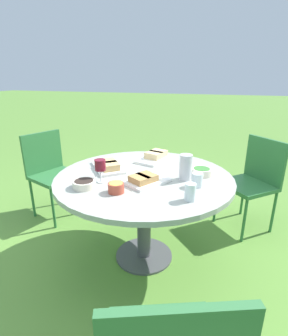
# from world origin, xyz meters

# --- Properties ---
(ground_plane) EXTENTS (40.00, 40.00, 0.00)m
(ground_plane) POSITION_xyz_m (0.00, 0.00, 0.00)
(ground_plane) COLOR #5B8C38
(dining_table) EXTENTS (1.33, 1.33, 0.73)m
(dining_table) POSITION_xyz_m (0.00, 0.00, 0.64)
(dining_table) COLOR #4C4C51
(dining_table) RESTS_ON ground_plane
(chair_near_left) EXTENTS (0.61, 0.61, 0.89)m
(chair_near_left) POSITION_xyz_m (-0.79, 0.86, 0.52)
(chair_near_left) COLOR #2D6B38
(chair_near_left) RESTS_ON ground_plane
(chair_near_right) EXTENTS (0.56, 0.54, 0.89)m
(chair_near_right) POSITION_xyz_m (-0.42, -1.17, 0.52)
(chair_near_right) COLOR #2D6B38
(chair_near_right) RESTS_ON ground_plane
(water_pitcher) EXTENTS (0.10, 0.09, 0.19)m
(water_pitcher) POSITION_xyz_m (-0.02, 0.31, 0.83)
(water_pitcher) COLOR silver
(water_pitcher) RESTS_ON dining_table
(wine_glass) EXTENTS (0.08, 0.08, 0.17)m
(wine_glass) POSITION_xyz_m (0.21, -0.25, 0.85)
(wine_glass) COLOR silver
(wine_glass) RESTS_ON dining_table
(platter_bread_main) EXTENTS (0.38, 0.29, 0.07)m
(platter_bread_main) POSITION_xyz_m (-0.40, -0.02, 0.76)
(platter_bread_main) COLOR white
(platter_bread_main) RESTS_ON dining_table
(platter_charcuterie) EXTENTS (0.41, 0.39, 0.07)m
(platter_charcuterie) POSITION_xyz_m (-0.04, -0.32, 0.76)
(platter_charcuterie) COLOR white
(platter_charcuterie) RESTS_ON dining_table
(platter_sandwich_side) EXTENTS (0.36, 0.33, 0.06)m
(platter_sandwich_side) POSITION_xyz_m (0.14, 0.05, 0.76)
(platter_sandwich_side) COLOR white
(platter_sandwich_side) RESTS_ON dining_table
(bowl_fries) EXTENTS (0.10, 0.10, 0.07)m
(bowl_fries) POSITION_xyz_m (0.34, -0.08, 0.77)
(bowl_fries) COLOR #B74733
(bowl_fries) RESTS_ON dining_table
(bowl_salad) EXTENTS (0.15, 0.15, 0.06)m
(bowl_salad) POSITION_xyz_m (-0.14, 0.41, 0.76)
(bowl_salad) COLOR beige
(bowl_salad) RESTS_ON dining_table
(bowl_olives) EXTENTS (0.15, 0.15, 0.05)m
(bowl_olives) POSITION_xyz_m (0.33, -0.32, 0.76)
(bowl_olives) COLOR beige
(bowl_olives) RESTS_ON dining_table
(cup_water_near) EXTENTS (0.07, 0.07, 0.11)m
(cup_water_near) POSITION_xyz_m (0.31, 0.39, 0.79)
(cup_water_near) COLOR silver
(cup_water_near) RESTS_ON dining_table
(cup_water_far) EXTENTS (0.08, 0.08, 0.10)m
(cup_water_far) POSITION_xyz_m (0.09, 0.40, 0.78)
(cup_water_far) COLOR silver
(cup_water_far) RESTS_ON dining_table
(handbag) EXTENTS (0.30, 0.14, 0.37)m
(handbag) POSITION_xyz_m (-1.17, -0.20, 0.13)
(handbag) COLOR #232328
(handbag) RESTS_ON ground_plane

